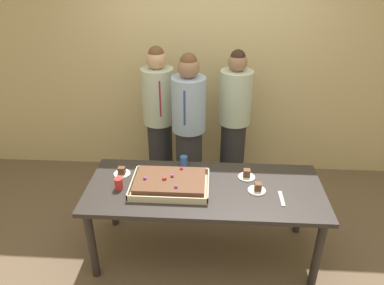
% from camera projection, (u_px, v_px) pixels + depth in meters
% --- Properties ---
extents(ground_plane, '(12.00, 12.00, 0.00)m').
position_uv_depth(ground_plane, '(203.00, 251.00, 3.43)').
color(ground_plane, brown).
extents(interior_back_panel, '(8.00, 0.12, 3.00)m').
position_uv_depth(interior_back_panel, '(210.00, 51.00, 4.13)').
color(interior_back_panel, '#CCB784').
rests_on(interior_back_panel, ground_plane).
extents(party_table, '(2.01, 0.83, 0.73)m').
position_uv_depth(party_table, '(205.00, 195.00, 3.12)').
color(party_table, '#2D2826').
rests_on(party_table, ground_plane).
extents(sheet_cake, '(0.66, 0.46, 0.11)m').
position_uv_depth(sheet_cake, '(170.00, 183.00, 3.07)').
color(sheet_cake, beige).
rests_on(sheet_cake, party_table).
extents(plated_slice_near_left, '(0.15, 0.15, 0.08)m').
position_uv_depth(plated_slice_near_left, '(247.00, 175.00, 3.21)').
color(plated_slice_near_left, white).
rests_on(plated_slice_near_left, party_table).
extents(plated_slice_near_right, '(0.15, 0.15, 0.08)m').
position_uv_depth(plated_slice_near_right, '(257.00, 188.00, 3.03)').
color(plated_slice_near_right, white).
rests_on(plated_slice_near_right, party_table).
extents(plated_slice_far_left, '(0.15, 0.15, 0.08)m').
position_uv_depth(plated_slice_far_left, '(122.00, 172.00, 3.25)').
color(plated_slice_far_left, white).
rests_on(plated_slice_far_left, party_table).
extents(drink_cup_nearest, '(0.07, 0.07, 0.10)m').
position_uv_depth(drink_cup_nearest, '(184.00, 161.00, 3.37)').
color(drink_cup_nearest, '#2D5199').
rests_on(drink_cup_nearest, party_table).
extents(drink_cup_middle, '(0.07, 0.07, 0.10)m').
position_uv_depth(drink_cup_middle, '(119.00, 183.00, 3.05)').
color(drink_cup_middle, red).
rests_on(drink_cup_middle, party_table).
extents(cake_server_utensil, '(0.03, 0.20, 0.01)m').
position_uv_depth(cake_server_utensil, '(282.00, 199.00, 2.94)').
color(cake_server_utensil, silver).
rests_on(cake_server_utensil, party_table).
extents(person_serving_front, '(0.35, 0.35, 1.66)m').
position_uv_depth(person_serving_front, '(159.00, 118.00, 4.05)').
color(person_serving_front, '#28282D').
rests_on(person_serving_front, ground_plane).
extents(person_green_shirt_behind, '(0.35, 0.35, 1.66)m').
position_uv_depth(person_green_shirt_behind, '(189.00, 129.00, 3.78)').
color(person_green_shirt_behind, '#28282D').
rests_on(person_green_shirt_behind, ground_plane).
extents(person_striped_tie_right, '(0.35, 0.35, 1.64)m').
position_uv_depth(person_striped_tie_right, '(234.00, 121.00, 3.99)').
color(person_striped_tie_right, '#28282D').
rests_on(person_striped_tie_right, ground_plane).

